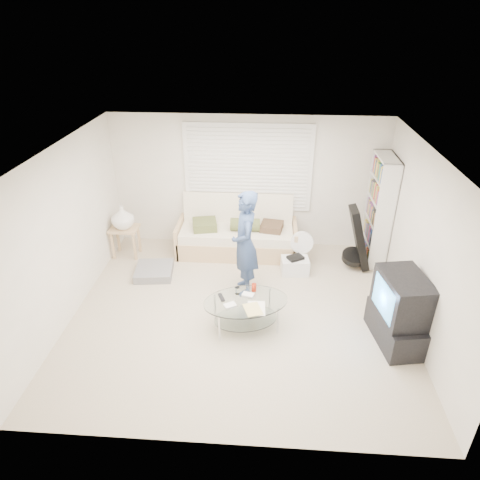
# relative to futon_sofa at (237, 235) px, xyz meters

# --- Properties ---
(ground) EXTENTS (5.00, 5.00, 0.00)m
(ground) POSITION_rel_futon_sofa_xyz_m (0.18, -1.88, -0.35)
(ground) COLOR tan
(ground) RESTS_ON ground
(room_shell) EXTENTS (5.02, 4.52, 2.51)m
(room_shell) POSITION_rel_futon_sofa_xyz_m (0.18, -1.40, 1.28)
(room_shell) COLOR white
(room_shell) RESTS_ON ground
(window_blinds) EXTENTS (2.32, 0.08, 1.62)m
(window_blinds) POSITION_rel_futon_sofa_xyz_m (0.18, 0.32, 1.20)
(window_blinds) COLOR silver
(window_blinds) RESTS_ON ground
(futon_sofa) EXTENTS (2.21, 0.89, 1.08)m
(futon_sofa) POSITION_rel_futon_sofa_xyz_m (0.00, 0.00, 0.00)
(futon_sofa) COLOR tan
(futon_sofa) RESTS_ON ground
(grey_floor_pillow) EXTENTS (0.69, 0.69, 0.14)m
(grey_floor_pillow) POSITION_rel_futon_sofa_xyz_m (-1.38, -0.92, -0.28)
(grey_floor_pillow) COLOR slate
(grey_floor_pillow) RESTS_ON ground
(side_table) EXTENTS (0.51, 0.41, 1.00)m
(side_table) POSITION_rel_futon_sofa_xyz_m (-2.04, -0.29, 0.39)
(side_table) COLOR tan
(side_table) RESTS_ON ground
(bookshelf) EXTENTS (0.31, 0.82, 1.95)m
(bookshelf) POSITION_rel_futon_sofa_xyz_m (2.50, -0.10, 0.62)
(bookshelf) COLOR white
(bookshelf) RESTS_ON ground
(guitar_case) EXTENTS (0.47, 0.43, 1.13)m
(guitar_case) POSITION_rel_futon_sofa_xyz_m (2.14, -0.44, 0.15)
(guitar_case) COLOR black
(guitar_case) RESTS_ON ground
(floor_fan) EXTENTS (0.40, 0.27, 0.67)m
(floor_fan) POSITION_rel_futon_sofa_xyz_m (1.18, -0.41, 0.04)
(floor_fan) COLOR white
(floor_fan) RESTS_ON ground
(storage_bin) EXTENTS (0.50, 0.37, 0.33)m
(storage_bin) POSITION_rel_futon_sofa_xyz_m (1.06, -0.69, -0.21)
(storage_bin) COLOR white
(storage_bin) RESTS_ON ground
(tv_unit) EXTENTS (0.67, 1.03, 1.05)m
(tv_unit) POSITION_rel_futon_sofa_xyz_m (2.37, -2.33, 0.15)
(tv_unit) COLOR black
(tv_unit) RESTS_ON ground
(coffee_table) EXTENTS (1.36, 1.05, 0.57)m
(coffee_table) POSITION_rel_futon_sofa_xyz_m (0.29, -2.18, 0.00)
(coffee_table) COLOR silver
(coffee_table) RESTS_ON ground
(standing_person) EXTENTS (0.53, 0.70, 1.74)m
(standing_person) POSITION_rel_futon_sofa_xyz_m (0.22, -1.28, 0.52)
(standing_person) COLOR #2C4C6D
(standing_person) RESTS_ON ground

